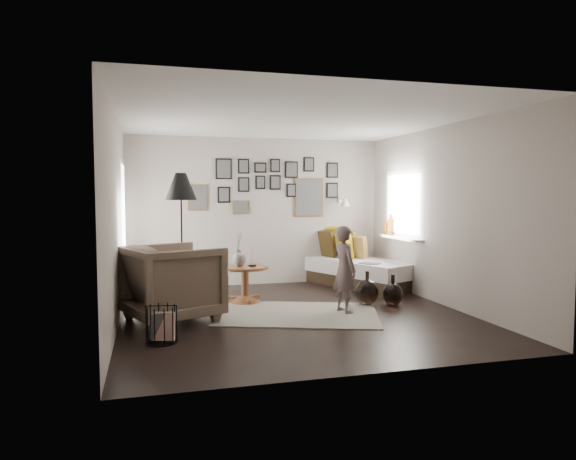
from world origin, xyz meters
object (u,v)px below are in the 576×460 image
object	(u,v)px
pedestal_table	(245,286)
demijohn_small	(393,294)
armchair	(173,283)
vase	(239,256)
child	(344,269)
daybed	(357,267)
magazine_basket	(162,324)
floor_lamp	(181,192)
demijohn_large	(367,292)

from	to	relation	value
pedestal_table	demijohn_small	xyz separation A→B (m)	(2.03, -0.76, -0.08)
pedestal_table	armchair	size ratio (longest dim) A/B	0.64
vase	child	distance (m)	1.63
daybed	magazine_basket	xyz separation A→B (m)	(-3.42, -2.72, -0.12)
child	armchair	bearing A→B (deg)	73.51
floor_lamp	demijohn_small	distance (m)	3.38
floor_lamp	demijohn_large	world-z (taller)	floor_lamp
child	floor_lamp	bearing A→B (deg)	51.92
daybed	floor_lamp	xyz separation A→B (m)	(-3.09, -0.93, 1.33)
demijohn_small	daybed	bearing A→B (deg)	84.90
pedestal_table	armchair	world-z (taller)	armchair
demijohn_large	child	xyz separation A→B (m)	(-0.49, -0.36, 0.40)
daybed	armchair	xyz separation A→B (m)	(-3.26, -1.77, 0.17)
floor_lamp	child	distance (m)	2.55
pedestal_table	floor_lamp	world-z (taller)	floor_lamp
vase	demijohn_large	xyz separation A→B (m)	(1.76, -0.66, -0.50)
armchair	floor_lamp	xyz separation A→B (m)	(0.17, 0.84, 1.16)
floor_lamp	magazine_basket	size ratio (longest dim) A/B	4.71
daybed	demijohn_small	distance (m)	1.69
magazine_basket	armchair	bearing A→B (deg)	80.41
pedestal_table	child	xyz separation A→B (m)	(1.18, -1.00, 0.34)
daybed	floor_lamp	size ratio (longest dim) A/B	1.17
armchair	magazine_basket	distance (m)	1.01
floor_lamp	magazine_basket	bearing A→B (deg)	-100.43
daybed	child	size ratio (longest dim) A/B	1.88
pedestal_table	daybed	world-z (taller)	daybed
pedestal_table	child	world-z (taller)	child
armchair	magazine_basket	xyz separation A→B (m)	(-0.16, -0.95, -0.29)
daybed	demijohn_small	world-z (taller)	daybed
daybed	pedestal_table	bearing A→B (deg)	178.88
armchair	demijohn_large	distance (m)	2.79
demijohn_large	magazine_basket	bearing A→B (deg)	-158.27
pedestal_table	magazine_basket	bearing A→B (deg)	-124.53
vase	pedestal_table	bearing A→B (deg)	-14.04
vase	child	xyz separation A→B (m)	(1.26, -1.02, -0.10)
armchair	pedestal_table	bearing A→B (deg)	-73.11
demijohn_large	child	world-z (taller)	child
vase	daybed	size ratio (longest dim) A/B	0.22
demijohn_large	daybed	bearing A→B (deg)	72.23
magazine_basket	daybed	bearing A→B (deg)	38.51
vase	daybed	world-z (taller)	vase
armchair	daybed	bearing A→B (deg)	-82.97
vase	armchair	size ratio (longest dim) A/B	0.46
daybed	floor_lamp	bearing A→B (deg)	172.84
vase	floor_lamp	distance (m)	1.27
demijohn_small	demijohn_large	bearing A→B (deg)	161.08
armchair	child	bearing A→B (deg)	-115.05
daybed	vase	bearing A→B (deg)	177.71
armchair	child	world-z (taller)	child
pedestal_table	child	distance (m)	1.59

